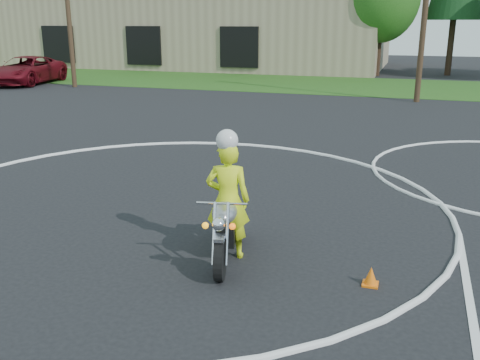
% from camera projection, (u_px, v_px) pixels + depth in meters
% --- Properties ---
extents(ground, '(120.00, 120.00, 0.00)m').
position_uv_depth(ground, '(94.00, 258.00, 9.14)').
color(ground, black).
rests_on(ground, ground).
extents(grass_strip, '(120.00, 10.00, 0.02)m').
position_uv_depth(grass_strip, '(335.00, 85.00, 33.70)').
color(grass_strip, '#1E4714').
rests_on(grass_strip, ground).
extents(course_markings, '(19.05, 19.05, 0.12)m').
position_uv_depth(course_markings, '(280.00, 194.00, 12.45)').
color(course_markings, silver).
rests_on(course_markings, ground).
extents(primary_motorcycle, '(0.83, 2.25, 1.20)m').
position_uv_depth(primary_motorcycle, '(226.00, 227.00, 8.92)').
color(primary_motorcycle, black).
rests_on(primary_motorcycle, ground).
extents(rider_primary_grp, '(0.82, 0.63, 2.23)m').
position_uv_depth(rider_primary_grp, '(228.00, 197.00, 8.91)').
color(rider_primary_grp, '#E1F619').
rests_on(rider_primary_grp, ground).
extents(pickup_grp, '(3.77, 6.58, 1.73)m').
position_uv_depth(pickup_grp, '(26.00, 70.00, 34.09)').
color(pickup_grp, '#5D0A14').
rests_on(pickup_grp, ground).
extents(warehouse, '(41.00, 17.00, 8.30)m').
position_uv_depth(warehouse, '(165.00, 18.00, 49.76)').
color(warehouse, tan).
rests_on(warehouse, ground).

